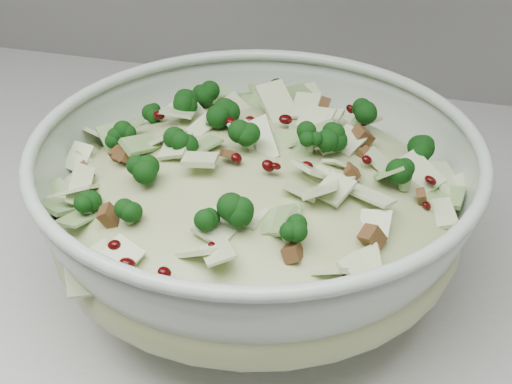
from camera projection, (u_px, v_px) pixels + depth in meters
mixing_bowl at (256, 211)px, 0.53m from camera, size 0.40×0.40×0.13m
salad at (256, 187)px, 0.52m from camera, size 0.35×0.35×0.13m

